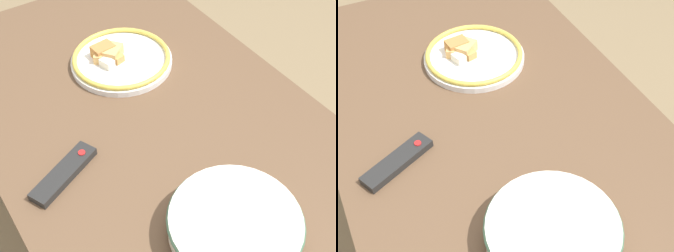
# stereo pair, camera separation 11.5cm
# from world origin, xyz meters

# --- Properties ---
(dining_table) EXTENTS (1.52, 0.83, 0.76)m
(dining_table) POSITION_xyz_m (0.00, 0.00, 0.68)
(dining_table) COLOR brown
(dining_table) RESTS_ON ground_plane
(noodle_bowl) EXTENTS (0.28, 0.28, 0.07)m
(noodle_bowl) POSITION_xyz_m (-0.34, 0.04, 0.80)
(noodle_bowl) COLOR silver
(noodle_bowl) RESTS_ON dining_table
(food_plate) EXTENTS (0.30, 0.30, 0.06)m
(food_plate) POSITION_xyz_m (0.29, -0.05, 0.78)
(food_plate) COLOR white
(food_plate) RESTS_ON dining_table
(tv_remote) EXTENTS (0.13, 0.19, 0.02)m
(tv_remote) POSITION_xyz_m (-0.00, 0.27, 0.77)
(tv_remote) COLOR black
(tv_remote) RESTS_ON dining_table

